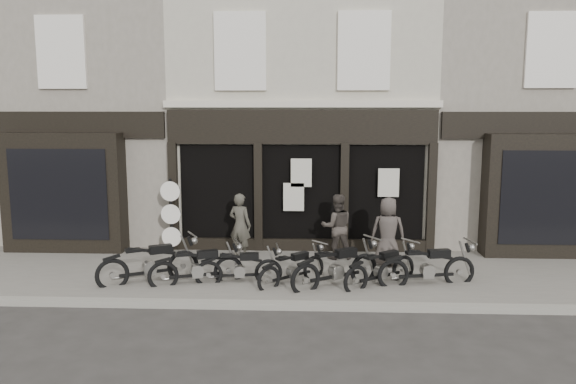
{
  "coord_description": "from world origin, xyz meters",
  "views": [
    {
      "loc": [
        0.3,
        -11.92,
        3.98
      ],
      "look_at": [
        -0.3,
        1.6,
        1.92
      ],
      "focal_mm": 35.0,
      "sensor_mm": 36.0,
      "label": 1
    }
  ],
  "objects_px": {
    "man_right": "(388,232)",
    "advert_sign_post": "(171,220)",
    "motorcycle_0": "(150,267)",
    "motorcycle_6": "(428,270)",
    "motorcycle_5": "(381,272)",
    "man_centre": "(337,227)",
    "motorcycle_1": "(197,270)",
    "man_left": "(240,225)",
    "motorcycle_4": "(337,271)",
    "motorcycle_3": "(293,271)",
    "motorcycle_2": "(240,271)"
  },
  "relations": [
    {
      "from": "motorcycle_3",
      "to": "motorcycle_0",
      "type": "bearing_deg",
      "value": 138.43
    },
    {
      "from": "motorcycle_1",
      "to": "advert_sign_post",
      "type": "relative_size",
      "value": 0.94
    },
    {
      "from": "motorcycle_0",
      "to": "motorcycle_5",
      "type": "xyz_separation_m",
      "value": [
        5.14,
        0.02,
        -0.04
      ]
    },
    {
      "from": "man_left",
      "to": "advert_sign_post",
      "type": "height_order",
      "value": "advert_sign_post"
    },
    {
      "from": "motorcycle_6",
      "to": "advert_sign_post",
      "type": "bearing_deg",
      "value": 149.19
    },
    {
      "from": "man_centre",
      "to": "motorcycle_5",
      "type": "bearing_deg",
      "value": 107.21
    },
    {
      "from": "motorcycle_0",
      "to": "advert_sign_post",
      "type": "relative_size",
      "value": 0.98
    },
    {
      "from": "motorcycle_6",
      "to": "motorcycle_4",
      "type": "bearing_deg",
      "value": 172.91
    },
    {
      "from": "motorcycle_6",
      "to": "man_centre",
      "type": "relative_size",
      "value": 1.33
    },
    {
      "from": "motorcycle_4",
      "to": "motorcycle_5",
      "type": "height_order",
      "value": "motorcycle_4"
    },
    {
      "from": "motorcycle_5",
      "to": "advert_sign_post",
      "type": "xyz_separation_m",
      "value": [
        -5.2,
        2.23,
        0.65
      ]
    },
    {
      "from": "motorcycle_1",
      "to": "motorcycle_6",
      "type": "distance_m",
      "value": 5.08
    },
    {
      "from": "man_left",
      "to": "man_right",
      "type": "relative_size",
      "value": 0.98
    },
    {
      "from": "man_left",
      "to": "advert_sign_post",
      "type": "bearing_deg",
      "value": 17.56
    },
    {
      "from": "motorcycle_0",
      "to": "motorcycle_3",
      "type": "distance_m",
      "value": 3.19
    },
    {
      "from": "motorcycle_2",
      "to": "man_right",
      "type": "relative_size",
      "value": 1.14
    },
    {
      "from": "motorcycle_3",
      "to": "advert_sign_post",
      "type": "distance_m",
      "value": 3.98
    },
    {
      "from": "motorcycle_5",
      "to": "man_centre",
      "type": "xyz_separation_m",
      "value": [
        -0.89,
        2.04,
        0.56
      ]
    },
    {
      "from": "motorcycle_6",
      "to": "man_left",
      "type": "height_order",
      "value": "man_left"
    },
    {
      "from": "motorcycle_5",
      "to": "man_right",
      "type": "height_order",
      "value": "man_right"
    },
    {
      "from": "man_right",
      "to": "advert_sign_post",
      "type": "bearing_deg",
      "value": -1.55
    },
    {
      "from": "motorcycle_4",
      "to": "man_right",
      "type": "xyz_separation_m",
      "value": [
        1.31,
        1.56,
        0.54
      ]
    },
    {
      "from": "motorcycle_3",
      "to": "motorcycle_5",
      "type": "relative_size",
      "value": 0.87
    },
    {
      "from": "motorcycle_3",
      "to": "motorcycle_6",
      "type": "distance_m",
      "value": 2.97
    },
    {
      "from": "motorcycle_4",
      "to": "man_centre",
      "type": "xyz_separation_m",
      "value": [
        0.09,
        2.15,
        0.52
      ]
    },
    {
      "from": "motorcycle_3",
      "to": "motorcycle_6",
      "type": "xyz_separation_m",
      "value": [
        2.97,
        0.0,
        0.06
      ]
    },
    {
      "from": "motorcycle_5",
      "to": "man_right",
      "type": "xyz_separation_m",
      "value": [
        0.32,
        1.45,
        0.57
      ]
    },
    {
      "from": "motorcycle_4",
      "to": "motorcycle_6",
      "type": "bearing_deg",
      "value": -28.39
    },
    {
      "from": "motorcycle_6",
      "to": "man_left",
      "type": "relative_size",
      "value": 1.32
    },
    {
      "from": "motorcycle_2",
      "to": "advert_sign_post",
      "type": "relative_size",
      "value": 0.91
    },
    {
      "from": "man_centre",
      "to": "motorcycle_0",
      "type": "bearing_deg",
      "value": 19.45
    },
    {
      "from": "motorcycle_0",
      "to": "motorcycle_5",
      "type": "distance_m",
      "value": 5.14
    },
    {
      "from": "motorcycle_4",
      "to": "man_centre",
      "type": "bearing_deg",
      "value": 54.83
    },
    {
      "from": "motorcycle_3",
      "to": "motorcycle_4",
      "type": "height_order",
      "value": "motorcycle_4"
    },
    {
      "from": "motorcycle_4",
      "to": "man_left",
      "type": "height_order",
      "value": "man_left"
    },
    {
      "from": "motorcycle_1",
      "to": "man_left",
      "type": "xyz_separation_m",
      "value": [
        0.67,
        2.19,
        0.55
      ]
    },
    {
      "from": "motorcycle_2",
      "to": "man_right",
      "type": "bearing_deg",
      "value": 14.08
    },
    {
      "from": "man_left",
      "to": "man_right",
      "type": "xyz_separation_m",
      "value": [
        3.7,
        -0.64,
        0.01
      ]
    },
    {
      "from": "motorcycle_2",
      "to": "man_centre",
      "type": "height_order",
      "value": "man_centre"
    },
    {
      "from": "motorcycle_0",
      "to": "motorcycle_6",
      "type": "bearing_deg",
      "value": -28.39
    },
    {
      "from": "motorcycle_3",
      "to": "man_right",
      "type": "height_order",
      "value": "man_right"
    },
    {
      "from": "motorcycle_1",
      "to": "man_centre",
      "type": "xyz_separation_m",
      "value": [
        3.16,
        2.15,
        0.55
      ]
    },
    {
      "from": "motorcycle_1",
      "to": "advert_sign_post",
      "type": "height_order",
      "value": "advert_sign_post"
    },
    {
      "from": "motorcycle_6",
      "to": "man_right",
      "type": "relative_size",
      "value": 1.3
    },
    {
      "from": "advert_sign_post",
      "to": "motorcycle_6",
      "type": "bearing_deg",
      "value": -18.22
    },
    {
      "from": "motorcycle_4",
      "to": "man_right",
      "type": "bearing_deg",
      "value": 17.3
    },
    {
      "from": "motorcycle_4",
      "to": "motorcycle_3",
      "type": "bearing_deg",
      "value": 138.16
    },
    {
      "from": "motorcycle_2",
      "to": "man_centre",
      "type": "xyz_separation_m",
      "value": [
        2.23,
        2.03,
        0.58
      ]
    },
    {
      "from": "motorcycle_0",
      "to": "man_centre",
      "type": "relative_size",
      "value": 1.26
    },
    {
      "from": "motorcycle_4",
      "to": "man_centre",
      "type": "distance_m",
      "value": 2.22
    }
  ]
}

